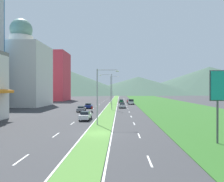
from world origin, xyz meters
The scene contains 49 objects.
ground_plane centered at (0.00, 0.00, 0.00)m, with size 600.00×600.00×0.00m, color #38383A.
grass_median centered at (0.00, 60.00, 0.03)m, with size 3.20×240.00×0.06m, color #518438.
grass_verge_right centered at (20.60, 60.00, 0.03)m, with size 24.00×240.00×0.06m, color #2D6023.
lane_dash_left_1 centered at (-5.10, -10.52, 0.01)m, with size 0.16×2.80×0.01m, color silver.
lane_dash_left_2 centered at (-5.10, -1.04, 0.01)m, with size 0.16×2.80×0.01m, color silver.
lane_dash_left_3 centered at (-5.10, 8.44, 0.01)m, with size 0.16×2.80×0.01m, color silver.
lane_dash_left_4 centered at (-5.10, 17.92, 0.01)m, with size 0.16×2.80×0.01m, color silver.
lane_dash_left_5 centered at (-5.10, 27.40, 0.01)m, with size 0.16×2.80×0.01m, color silver.
lane_dash_left_6 centered at (-5.10, 36.87, 0.01)m, with size 0.16×2.80×0.01m, color silver.
lane_dash_left_7 centered at (-5.10, 46.35, 0.01)m, with size 0.16×2.80×0.01m, color silver.
lane_dash_left_8 centered at (-5.10, 55.83, 0.01)m, with size 0.16×2.80×0.01m, color silver.
lane_dash_left_9 centered at (-5.10, 65.31, 0.01)m, with size 0.16×2.80×0.01m, color silver.
lane_dash_left_10 centered at (-5.10, 74.79, 0.01)m, with size 0.16×2.80×0.01m, color silver.
lane_dash_left_11 centered at (-5.10, 84.27, 0.01)m, with size 0.16×2.80×0.01m, color silver.
lane_dash_left_12 centered at (-5.10, 93.75, 0.01)m, with size 0.16×2.80×0.01m, color silver.
lane_dash_left_13 centered at (-5.10, 103.23, 0.01)m, with size 0.16×2.80×0.01m, color silver.
lane_dash_left_14 centered at (-5.10, 112.71, 0.01)m, with size 0.16×2.80×0.01m, color silver.
lane_dash_right_1 centered at (5.10, -10.52, 0.01)m, with size 0.16×2.80×0.01m, color silver.
lane_dash_right_2 centered at (5.10, -1.04, 0.01)m, with size 0.16×2.80×0.01m, color silver.
lane_dash_right_3 centered at (5.10, 8.44, 0.01)m, with size 0.16×2.80×0.01m, color silver.
lane_dash_right_4 centered at (5.10, 17.92, 0.01)m, with size 0.16×2.80×0.01m, color silver.
lane_dash_right_5 centered at (5.10, 27.40, 0.01)m, with size 0.16×2.80×0.01m, color silver.
lane_dash_right_6 centered at (5.10, 36.87, 0.01)m, with size 0.16×2.80×0.01m, color silver.
lane_dash_right_7 centered at (5.10, 46.35, 0.01)m, with size 0.16×2.80×0.01m, color silver.
lane_dash_right_8 centered at (5.10, 55.83, 0.01)m, with size 0.16×2.80×0.01m, color silver.
lane_dash_right_9 centered at (5.10, 65.31, 0.01)m, with size 0.16×2.80×0.01m, color silver.
lane_dash_right_10 centered at (5.10, 74.79, 0.01)m, with size 0.16×2.80×0.01m, color silver.
lane_dash_right_11 centered at (5.10, 84.27, 0.01)m, with size 0.16×2.80×0.01m, color silver.
lane_dash_right_12 centered at (5.10, 93.75, 0.01)m, with size 0.16×2.80×0.01m, color silver.
lane_dash_right_13 centered at (5.10, 103.23, 0.01)m, with size 0.16×2.80×0.01m, color silver.
lane_dash_right_14 centered at (5.10, 112.71, 0.01)m, with size 0.16×2.80×0.01m, color silver.
edge_line_median_left centered at (-1.75, 60.00, 0.01)m, with size 0.16×240.00×0.01m, color silver.
edge_line_median_right centered at (1.75, 60.00, 0.01)m, with size 0.16×240.00×0.01m, color silver.
domed_building centered at (-30.98, 46.23, 11.79)m, with size 16.72×16.72×29.84m.
midrise_colored centered at (-33.16, 85.37, 12.51)m, with size 16.94×16.94×25.01m, color #D83847.
hill_far_left centered at (-57.44, 224.16, 14.07)m, with size 148.53×148.53×28.15m, color #3D5647.
hill_far_center centered at (25.12, 243.42, 10.75)m, with size 151.95×151.95×21.51m, color #3D5647.
hill_far_right centered at (126.98, 282.36, 18.75)m, with size 225.67×225.67×37.49m, color #3D5647.
street_lamp_near centered at (-0.40, 6.94, 5.19)m, with size 3.55×0.28×8.87m.
street_lamp_mid centered at (0.13, 32.47, 5.72)m, with size 3.51×0.42×9.89m.
street_lamp_far centered at (-0.54, 57.97, 6.26)m, with size 3.36×0.30×10.98m.
car_0 centered at (-7.00, 27.43, 0.74)m, with size 1.87×4.31×1.42m.
car_1 centered at (-3.59, 12.45, 0.81)m, with size 1.89×4.78×1.60m.
car_2 centered at (3.36, 67.04, 0.71)m, with size 1.86×4.44×1.37m.
car_3 centered at (3.43, 39.62, 0.76)m, with size 2.01×4.49×1.47m.
car_4 centered at (-6.64, 37.44, 0.77)m, with size 1.95×4.27×1.53m.
car_5 centered at (6.71, 68.18, 0.74)m, with size 1.90×4.66×1.43m.
pickup_truck_0 centered at (6.92, 56.50, 0.98)m, with size 2.18×5.40×2.00m.
motorcycle_rider centered at (-4.04, 25.48, 0.75)m, with size 0.36×2.00×1.80m.
Camera 1 is at (2.78, -27.75, 5.58)m, focal length 35.26 mm.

